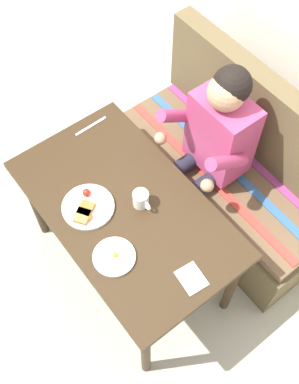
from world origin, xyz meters
name	(u,v)px	position (x,y,z in m)	size (l,w,h in m)	color
ground_plane	(130,265)	(0.00, 0.00, 0.00)	(8.00, 8.00, 0.00)	#ACAA97
table	(126,215)	(0.00, 0.00, 0.65)	(1.20, 0.70, 0.73)	#372717
couch	(229,174)	(0.00, 0.76, 0.33)	(1.44, 0.56, 1.00)	brown
person	(211,142)	(-0.04, 0.59, 0.74)	(0.45, 0.61, 1.21)	#B13C6B
plate_breakfast	(87,207)	(-0.10, -0.15, 0.74)	(0.26, 0.26, 0.05)	white
plate_eggs	(114,257)	(0.19, -0.20, 0.74)	(0.20, 0.20, 0.04)	white
coffee_mug	(141,199)	(0.03, 0.07, 0.78)	(0.12, 0.08, 0.09)	white
napkin	(192,278)	(0.48, 0.02, 0.73)	(0.13, 0.11, 0.01)	silver
knife	(91,126)	(-0.53, 0.15, 0.73)	(0.01, 0.20, 0.01)	silver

